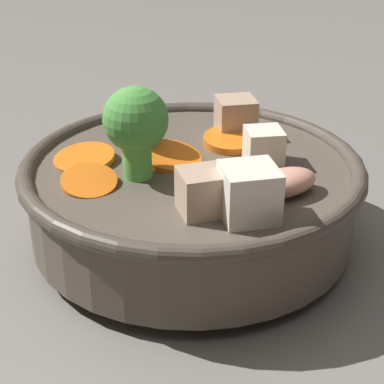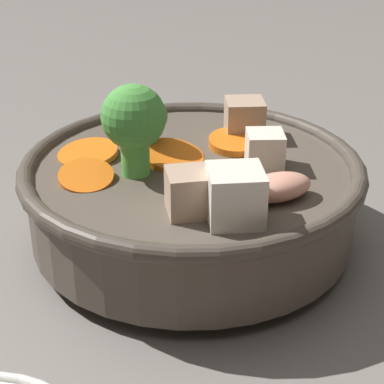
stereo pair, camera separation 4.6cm
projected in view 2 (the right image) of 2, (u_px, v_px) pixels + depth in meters
name	position (u px, v px, depth m)	size (l,w,h in m)	color
ground_plane	(192.00, 241.00, 0.48)	(3.00, 3.00, 0.00)	slate
stirfry_bowl	(192.00, 189.00, 0.46)	(0.24, 0.24, 0.13)	#51473D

